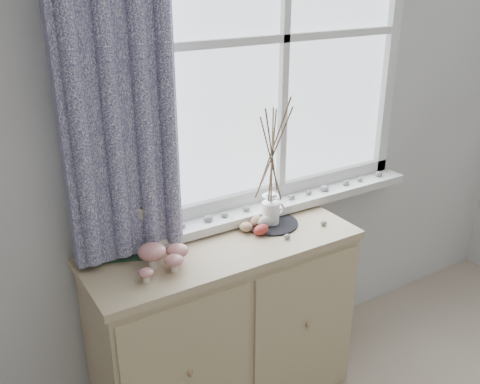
% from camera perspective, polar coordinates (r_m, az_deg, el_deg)
% --- Properties ---
extents(sideboard, '(1.20, 0.45, 0.85)m').
position_cam_1_polar(sideboard, '(2.51, -1.56, -14.20)').
color(sideboard, tan).
rests_on(sideboard, ground).
extents(botanical_book, '(0.35, 0.24, 0.23)m').
position_cam_1_polar(botanical_book, '(2.17, -12.91, -4.42)').
color(botanical_book, '#1D3D27').
rests_on(botanical_book, sideboard).
extents(toadstool_cluster, '(0.23, 0.17, 0.10)m').
position_cam_1_polar(toadstool_cluster, '(2.11, -8.35, -6.67)').
color(toadstool_cluster, silver).
rests_on(toadstool_cluster, sideboard).
extents(wooden_eggs, '(0.17, 0.17, 0.07)m').
position_cam_1_polar(wooden_eggs, '(2.39, 0.86, -3.53)').
color(wooden_eggs, tan).
rests_on(wooden_eggs, sideboard).
extents(songbird_figurine, '(0.12, 0.07, 0.06)m').
position_cam_1_polar(songbird_figurine, '(2.42, 2.89, -3.07)').
color(songbird_figurine, beige).
rests_on(songbird_figurine, sideboard).
extents(crocheted_doily, '(0.25, 0.25, 0.01)m').
position_cam_1_polar(crocheted_doily, '(2.46, 3.25, -3.33)').
color(crocheted_doily, black).
rests_on(crocheted_doily, sideboard).
extents(twig_pitcher, '(0.22, 0.22, 0.61)m').
position_cam_1_polar(twig_pitcher, '(2.33, 3.45, 4.41)').
color(twig_pitcher, white).
rests_on(twig_pitcher, crocheted_doily).
extents(sideboard_pebbles, '(0.33, 0.23, 0.02)m').
position_cam_1_polar(sideboard_pebbles, '(2.42, 4.59, -3.62)').
color(sideboard_pebbles, gray).
rests_on(sideboard_pebbles, sideboard).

